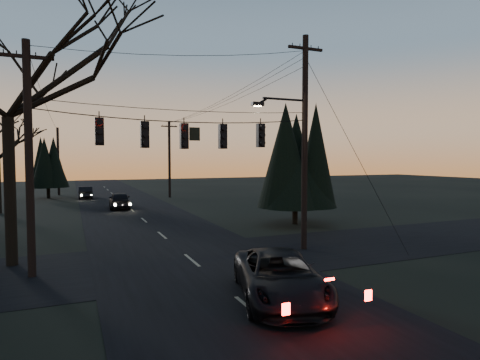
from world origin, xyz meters
name	(u,v)px	position (x,y,z in m)	size (l,w,h in m)	color
main_road	(149,225)	(0.00, 20.00, 0.01)	(8.00, 120.00, 0.02)	black
cross_road	(192,260)	(0.00, 10.00, 0.01)	(60.00, 7.00, 0.02)	black
utility_pole_right	(304,249)	(5.50, 10.00, 0.00)	(5.00, 0.30, 10.00)	black
utility_pole_left	(32,277)	(-6.00, 10.00, 0.00)	(1.80, 0.30, 8.50)	black
utility_pole_far_r	(170,197)	(5.50, 38.00, 0.00)	(1.80, 0.30, 8.50)	black
utility_pole_far_l	(59,195)	(-6.00, 46.00, 0.00)	(0.30, 0.30, 8.00)	black
span_signal_assembly	(185,135)	(-0.24, 10.00, 5.28)	(11.50, 0.44, 1.54)	black
bare_tree_left	(6,56)	(-6.89, 12.07, 8.31)	(9.80, 9.80, 11.88)	black
evergreen_right	(295,160)	(8.92, 16.58, 4.22)	(3.96, 3.96, 7.25)	black
evergreen_dist	(48,165)	(-6.95, 42.03, 3.58)	(3.54, 3.54, 5.98)	black
suv_near	(279,277)	(1.14, 4.40, 0.71)	(2.35, 5.09, 1.42)	black
sedan_oncoming_a	(120,200)	(-0.80, 29.54, 0.72)	(1.71, 4.24, 1.45)	black
sedan_oncoming_b	(86,192)	(-3.20, 40.31, 0.65)	(1.38, 3.96, 1.30)	black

